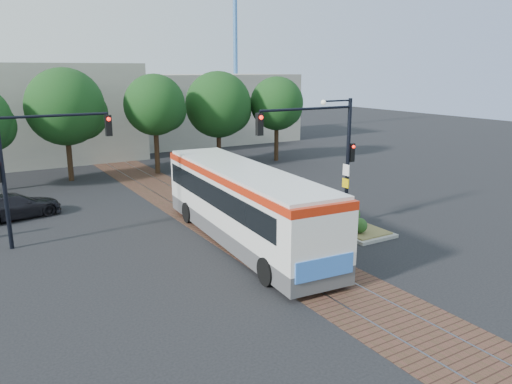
# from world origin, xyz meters

# --- Properties ---
(ground) EXTENTS (120.00, 120.00, 0.00)m
(ground) POSITION_xyz_m (0.00, 0.00, 0.00)
(ground) COLOR black
(ground) RESTS_ON ground
(trackbed) EXTENTS (3.60, 40.00, 0.02)m
(trackbed) POSITION_xyz_m (0.00, 4.00, 0.01)
(trackbed) COLOR #523025
(trackbed) RESTS_ON ground
(tree_row) EXTENTS (26.40, 5.60, 7.67)m
(tree_row) POSITION_xyz_m (1.21, 16.42, 4.85)
(tree_row) COLOR #382314
(tree_row) RESTS_ON ground
(warehouses) EXTENTS (40.00, 13.00, 8.00)m
(warehouses) POSITION_xyz_m (-0.53, 28.75, 3.81)
(warehouses) COLOR #ADA899
(warehouses) RESTS_ON ground
(crane) EXTENTS (8.00, 0.50, 18.00)m
(crane) POSITION_xyz_m (18.00, 34.00, 10.88)
(crane) COLOR #3F72B2
(crane) RESTS_ON ground
(city_bus) EXTENTS (3.56, 12.72, 3.36)m
(city_bus) POSITION_xyz_m (-0.49, -0.42, 1.87)
(city_bus) COLOR #48484A
(city_bus) RESTS_ON ground
(traffic_island) EXTENTS (2.20, 5.20, 1.13)m
(traffic_island) POSITION_xyz_m (4.82, -0.90, 0.33)
(traffic_island) COLOR gray
(traffic_island) RESTS_ON ground
(signal_pole_main) EXTENTS (5.49, 0.46, 6.00)m
(signal_pole_main) POSITION_xyz_m (3.86, -0.81, 4.16)
(signal_pole_main) COLOR black
(signal_pole_main) RESTS_ON ground
(signal_pole_left) EXTENTS (4.99, 0.34, 6.00)m
(signal_pole_left) POSITION_xyz_m (-8.37, 4.00, 3.86)
(signal_pole_left) COLOR black
(signal_pole_left) RESTS_ON ground
(parked_car) EXTENTS (4.82, 2.68, 1.32)m
(parked_car) POSITION_xyz_m (-8.85, 8.86, 0.66)
(parked_car) COLOR black
(parked_car) RESTS_ON ground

